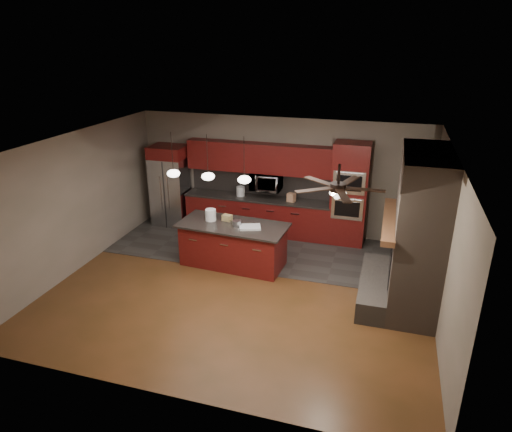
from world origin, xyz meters
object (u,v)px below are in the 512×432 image
(refrigerator, at_px, (171,186))
(cardboard_box, at_px, (227,218))
(paint_can, at_px, (237,223))
(paint_tray, at_px, (250,227))
(counter_bucket, at_px, (241,191))
(oven_tower, at_px, (349,194))
(counter_box, at_px, (291,197))
(microwave, at_px, (266,182))
(kitchen_island, at_px, (233,244))
(white_bucket, at_px, (211,215))

(refrigerator, height_order, cardboard_box, refrigerator)
(paint_can, distance_m, paint_tray, 0.29)
(cardboard_box, bearing_deg, paint_can, -27.09)
(paint_tray, xyz_separation_m, counter_bucket, (-0.83, 1.91, 0.08))
(oven_tower, bearing_deg, counter_box, -178.16)
(paint_can, xyz_separation_m, paint_tray, (0.29, -0.02, -0.04))
(microwave, xyz_separation_m, paint_can, (-0.08, -1.94, -0.32))
(microwave, distance_m, counter_bucket, 0.69)
(oven_tower, bearing_deg, paint_can, -137.60)
(oven_tower, height_order, counter_box, oven_tower)
(microwave, xyz_separation_m, counter_bucket, (-0.63, -0.05, -0.28))
(oven_tower, distance_m, paint_tray, 2.61)
(oven_tower, relative_size, kitchen_island, 1.03)
(counter_box, bearing_deg, paint_tray, -84.77)
(refrigerator, relative_size, kitchen_island, 0.88)
(counter_bucket, relative_size, counter_box, 1.17)
(cardboard_box, relative_size, counter_bucket, 0.83)
(refrigerator, distance_m, white_bucket, 2.42)
(oven_tower, relative_size, microwave, 3.25)
(microwave, xyz_separation_m, cardboard_box, (-0.38, -1.70, -0.32))
(kitchen_island, height_order, counter_box, counter_box)
(oven_tower, height_order, paint_can, oven_tower)
(counter_bucket, bearing_deg, kitchen_island, -76.61)
(kitchen_island, bearing_deg, oven_tower, 43.86)
(microwave, height_order, refrigerator, refrigerator)
(paint_tray, bearing_deg, counter_bucket, 93.85)
(paint_can, bearing_deg, paint_tray, -4.64)
(kitchen_island, bearing_deg, cardboard_box, 140.58)
(white_bucket, xyz_separation_m, paint_tray, (0.92, -0.16, -0.10))
(refrigerator, bearing_deg, white_bucket, -43.43)
(oven_tower, relative_size, counter_bucket, 10.21)
(kitchen_island, xyz_separation_m, white_bucket, (-0.52, 0.08, 0.58))
(white_bucket, bearing_deg, counter_bucket, 87.33)
(oven_tower, relative_size, white_bucket, 9.83)
(cardboard_box, bearing_deg, white_bucket, -153.34)
(white_bucket, bearing_deg, microwave, 68.44)
(oven_tower, height_order, microwave, oven_tower)
(white_bucket, bearing_deg, paint_tray, -10.13)
(paint_can, height_order, paint_tray, paint_can)
(counter_box, bearing_deg, kitchen_island, -96.78)
(oven_tower, distance_m, counter_box, 1.34)
(paint_tray, height_order, counter_box, counter_box)
(microwave, height_order, cardboard_box, microwave)
(microwave, relative_size, kitchen_island, 0.32)
(microwave, distance_m, refrigerator, 2.49)
(refrigerator, distance_m, paint_tray, 3.24)
(white_bucket, bearing_deg, kitchen_island, -8.83)
(refrigerator, xyz_separation_m, counter_bucket, (1.84, 0.08, -0.00))
(oven_tower, relative_size, cardboard_box, 12.34)
(paint_can, bearing_deg, white_bucket, 167.40)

